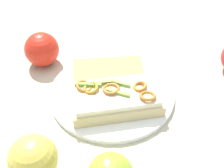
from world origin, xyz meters
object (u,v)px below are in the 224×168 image
sandwich (116,98)px  apple_3 (42,49)px  bread_slice_side (109,74)px  plate (112,93)px  apple_2 (33,159)px

sandwich → apple_3: size_ratio=2.51×
sandwich → bread_slice_side: 0.09m
plate → sandwich: (0.02, 0.04, 0.03)m
plate → bread_slice_side: (-0.02, -0.04, 0.02)m
plate → bread_slice_side: 0.05m
apple_3 → apple_2: bearing=57.4°
sandwich → bread_slice_side: (-0.04, -0.07, -0.01)m
plate → apple_2: size_ratio=3.21×
apple_3 → sandwich: bearing=99.1°
bread_slice_side → apple_2: (0.24, 0.10, 0.02)m
sandwich → apple_3: apple_3 is taller
bread_slice_side → apple_3: apple_3 is taller
apple_3 → bread_slice_side: bearing=117.0°
sandwich → plate: bearing=-90.3°
apple_2 → plate: bearing=-163.5°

